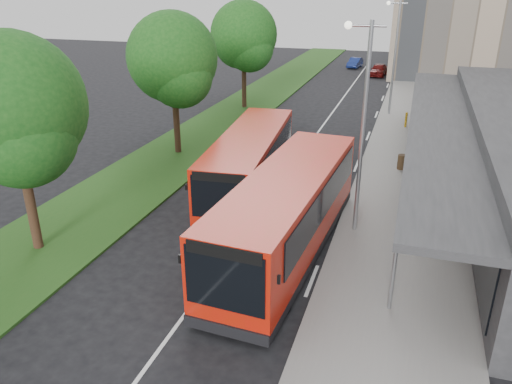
% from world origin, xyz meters
% --- Properties ---
extents(ground, '(120.00, 120.00, 0.00)m').
position_xyz_m(ground, '(0.00, 0.00, 0.00)').
color(ground, black).
rests_on(ground, ground).
extents(pavement, '(5.00, 80.00, 0.15)m').
position_xyz_m(pavement, '(6.00, 20.00, 0.07)').
color(pavement, gray).
rests_on(pavement, ground).
extents(grass_verge, '(5.00, 80.00, 0.10)m').
position_xyz_m(grass_verge, '(-7.00, 20.00, 0.05)').
color(grass_verge, '#1E4B18').
rests_on(grass_verge, ground).
extents(lane_centre_line, '(0.12, 70.00, 0.01)m').
position_xyz_m(lane_centre_line, '(0.00, 15.00, 0.01)').
color(lane_centre_line, silver).
rests_on(lane_centre_line, ground).
extents(kerb_dashes, '(0.12, 56.00, 0.01)m').
position_xyz_m(kerb_dashes, '(3.30, 19.00, 0.01)').
color(kerb_dashes, silver).
rests_on(kerb_dashes, ground).
extents(tree_near, '(4.98, 4.98, 8.01)m').
position_xyz_m(tree_near, '(-7.01, -2.95, 5.17)').
color(tree_near, '#342115').
rests_on(tree_near, ground).
extents(tree_mid, '(4.98, 4.98, 8.00)m').
position_xyz_m(tree_mid, '(-7.01, 9.05, 5.17)').
color(tree_mid, '#342115').
rests_on(tree_mid, ground).
extents(tree_far, '(5.09, 5.09, 8.18)m').
position_xyz_m(tree_far, '(-7.01, 21.05, 5.28)').
color(tree_far, '#342115').
rests_on(tree_far, ground).
extents(lamp_post_near, '(1.44, 0.28, 8.00)m').
position_xyz_m(lamp_post_near, '(4.12, 2.00, 4.72)').
color(lamp_post_near, gray).
rests_on(lamp_post_near, pavement).
extents(lamp_post_far, '(1.44, 0.28, 8.00)m').
position_xyz_m(lamp_post_far, '(4.12, 22.00, 4.72)').
color(lamp_post_far, gray).
rests_on(lamp_post_far, pavement).
extents(bus_main, '(3.45, 11.08, 3.10)m').
position_xyz_m(bus_main, '(1.98, -0.39, 1.59)').
color(bus_main, red).
rests_on(bus_main, ground).
extents(bus_second, '(3.54, 10.44, 2.90)m').
position_xyz_m(bus_second, '(-1.11, 4.62, 1.49)').
color(bus_second, red).
rests_on(bus_second, ground).
extents(litter_bin, '(0.47, 0.47, 0.79)m').
position_xyz_m(litter_bin, '(5.65, 9.77, 0.54)').
color(litter_bin, '#342515').
rests_on(litter_bin, pavement).
extents(bollard, '(0.18, 0.18, 1.00)m').
position_xyz_m(bollard, '(5.53, 18.47, 0.65)').
color(bollard, '#F4B10C').
rests_on(bollard, pavement).
extents(car_near, '(1.78, 3.90, 1.30)m').
position_xyz_m(car_near, '(1.92, 39.25, 0.65)').
color(car_near, '#520C0B').
rests_on(car_near, ground).
extents(car_far, '(1.59, 3.52, 1.12)m').
position_xyz_m(car_far, '(-1.20, 44.14, 0.56)').
color(car_far, navy).
rests_on(car_far, ground).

